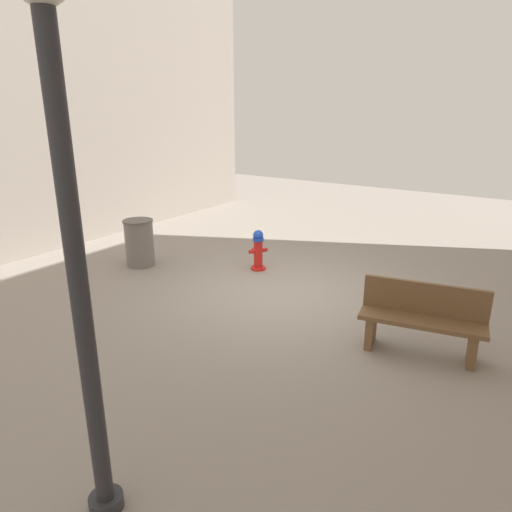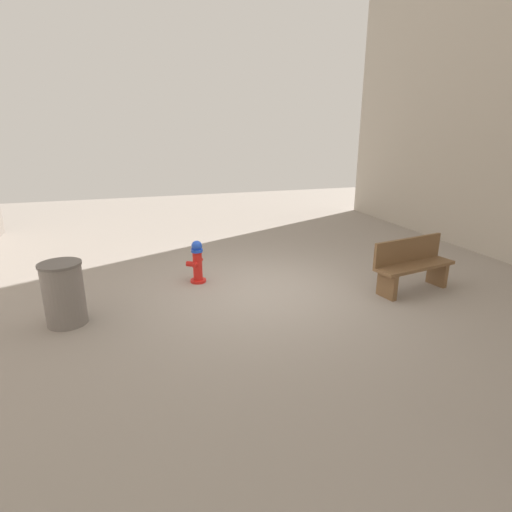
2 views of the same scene
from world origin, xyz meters
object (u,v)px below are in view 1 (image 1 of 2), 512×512
at_px(bench_near, 422,318).
at_px(street_lamp, 69,210).
at_px(fire_hydrant, 258,250).
at_px(trash_bin, 139,243).

bearing_deg(bench_near, street_lamp, 70.34).
bearing_deg(street_lamp, fire_hydrant, -68.65).
distance_m(fire_hydrant, trash_bin, 2.46).
relative_size(bench_near, trash_bin, 1.72).
height_order(fire_hydrant, street_lamp, street_lamp).
height_order(bench_near, trash_bin, trash_bin).
xyz_separation_m(bench_near, trash_bin, (5.81, -0.43, -0.01)).
distance_m(bench_near, trash_bin, 5.83).
bearing_deg(bench_near, trash_bin, -4.24).
height_order(street_lamp, trash_bin, street_lamp).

